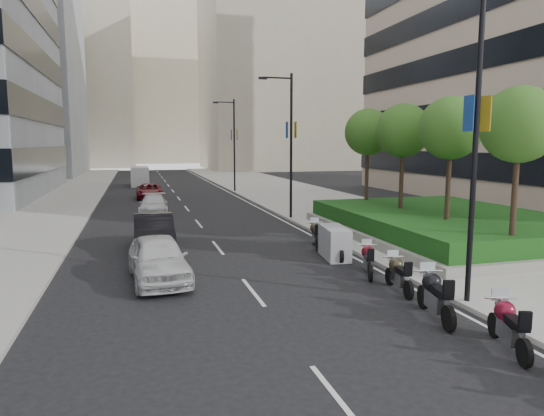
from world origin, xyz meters
name	(u,v)px	position (x,y,z in m)	size (l,w,h in m)	color
ground	(347,333)	(0.00, 0.00, 0.00)	(160.00, 160.00, 0.00)	black
sidewalk_right	(300,196)	(9.00, 30.00, 0.07)	(10.00, 100.00, 0.15)	#9E9B93
sidewalk_left	(44,204)	(-12.00, 30.00, 0.07)	(8.00, 100.00, 0.15)	#9E9B93
lane_edge	(242,199)	(3.70, 30.00, 0.01)	(0.12, 100.00, 0.01)	silver
lane_centre	(181,201)	(-1.50, 30.00, 0.01)	(0.12, 100.00, 0.01)	silver
building_cream_right	(280,74)	(22.00, 80.00, 18.00)	(28.00, 24.00, 36.00)	#B7AD93
building_cream_left	(68,84)	(-18.00, 100.00, 17.00)	(26.00, 24.00, 34.00)	#B7AD93
building_cream_centre	(161,88)	(2.00, 120.00, 19.00)	(30.00, 24.00, 38.00)	#B7AD93
planter	(447,232)	(10.00, 10.00, 0.35)	(10.00, 14.00, 0.40)	gray
hedge	(447,220)	(10.00, 10.00, 0.95)	(9.40, 13.40, 0.80)	#154213
tree_0	(519,125)	(8.50, 4.00, 5.42)	(2.80, 2.80, 6.30)	#332319
tree_1	(451,129)	(8.50, 8.00, 5.42)	(2.80, 2.80, 6.30)	#332319
tree_2	(403,131)	(8.50, 12.00, 5.42)	(2.80, 2.80, 6.30)	#332319
tree_3	(368,132)	(8.50, 16.00, 5.42)	(2.80, 2.80, 6.30)	#332319
lamp_post_0	(471,133)	(4.14, 1.00, 5.07)	(2.34, 0.45, 9.00)	black
lamp_post_1	(289,139)	(4.14, 18.00, 5.07)	(2.34, 0.45, 9.00)	black
lamp_post_2	(233,140)	(4.14, 36.00, 5.07)	(2.34, 0.45, 9.00)	black
motorcycle_1	(508,326)	(3.15, -1.94, 0.59)	(0.95, 2.15, 1.11)	black
motorcycle_2	(435,296)	(2.73, 0.31, 0.65)	(0.86, 2.42, 1.22)	black
motorcycle_3	(398,274)	(3.04, 2.77, 0.57)	(0.71, 2.13, 1.06)	black
motorcycle_4	(368,260)	(3.01, 4.84, 0.56)	(0.94, 2.02, 1.05)	black
motorcycle_5	(334,243)	(2.84, 7.56, 0.66)	(1.17, 2.31, 1.33)	black
motorcycle_6	(316,235)	(2.86, 9.80, 0.60)	(0.85, 2.20, 1.11)	black
car_a	(158,259)	(-4.37, 6.14, 0.79)	(1.87, 4.65, 1.59)	silver
car_b	(154,232)	(-4.33, 11.26, 0.80)	(1.70, 4.88, 1.61)	black
car_c	(154,205)	(-3.96, 22.49, 0.67)	(1.86, 4.59, 1.33)	silver
car_d	(149,191)	(-3.96, 32.57, 0.65)	(2.17, 4.71, 1.31)	maroon
delivery_van	(140,177)	(-4.64, 46.07, 1.00)	(1.98, 5.11, 2.14)	silver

